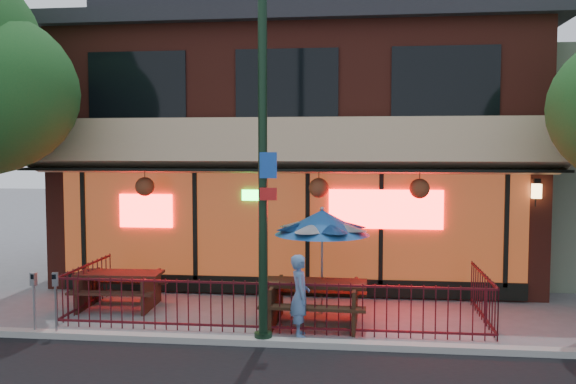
% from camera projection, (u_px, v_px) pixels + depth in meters
% --- Properties ---
extents(ground, '(80.00, 80.00, 0.00)m').
position_uv_depth(ground, '(267.00, 337.00, 11.31)').
color(ground, gray).
rests_on(ground, ground).
extents(curb, '(80.00, 0.25, 0.12)m').
position_uv_depth(curb, '(262.00, 342.00, 10.81)').
color(curb, '#999993').
rests_on(curb, ground).
extents(restaurant_building, '(12.96, 9.49, 8.05)m').
position_uv_depth(restaurant_building, '(302.00, 127.00, 18.07)').
color(restaurant_building, maroon).
rests_on(restaurant_building, ground).
extents(patio_fence, '(8.44, 2.62, 1.00)m').
position_uv_depth(patio_fence, '(270.00, 297.00, 11.77)').
color(patio_fence, '#420E15').
rests_on(patio_fence, ground).
extents(street_light, '(0.43, 0.32, 7.00)m').
position_uv_depth(street_light, '(263.00, 168.00, 10.69)').
color(street_light, black).
rests_on(street_light, ground).
extents(picnic_table_left, '(1.90, 1.49, 0.79)m').
position_uv_depth(picnic_table_left, '(119.00, 284.00, 13.36)').
color(picnic_table_left, '#3E2016').
rests_on(picnic_table_left, ground).
extents(picnic_table_right, '(2.07, 1.61, 0.87)m').
position_uv_depth(picnic_table_right, '(315.00, 296.00, 12.05)').
color(picnic_table_right, '#311D11').
rests_on(picnic_table_right, ground).
extents(patio_umbrella, '(2.00, 2.00, 2.28)m').
position_uv_depth(patio_umbrella, '(322.00, 222.00, 12.77)').
color(patio_umbrella, gray).
rests_on(patio_umbrella, ground).
extents(pedestrian, '(0.47, 0.62, 1.53)m').
position_uv_depth(pedestrian, '(300.00, 296.00, 11.29)').
color(pedestrian, '#587DB0').
rests_on(pedestrian, ground).
extents(parking_meter_near, '(0.13, 0.12, 1.21)m').
position_uv_depth(parking_meter_near, '(56.00, 294.00, 11.22)').
color(parking_meter_near, gray).
rests_on(parking_meter_near, ground).
extents(parking_meter_far, '(0.12, 0.11, 1.20)m').
position_uv_depth(parking_meter_far, '(34.00, 293.00, 11.27)').
color(parking_meter_far, '#9CA0A5').
rests_on(parking_meter_far, ground).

